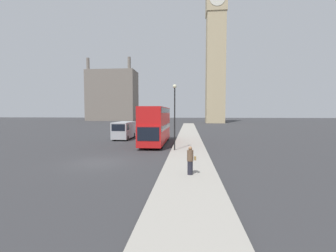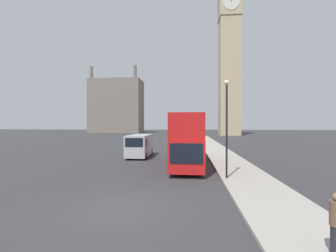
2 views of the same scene
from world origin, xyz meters
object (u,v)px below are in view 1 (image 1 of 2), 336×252
object	(u,v)px
white_van	(124,130)
street_lamp	(175,108)
clock_tower	(216,39)
red_double_decker_bus	(156,124)
pedestrian	(190,160)

from	to	relation	value
white_van	street_lamp	world-z (taller)	street_lamp
clock_tower	white_van	world-z (taller)	clock_tower
red_double_decker_bus	street_lamp	xyz separation A→B (m)	(2.56, -5.07, 1.79)
red_double_decker_bus	pedestrian	xyz separation A→B (m)	(4.00, -13.51, -1.45)
white_van	pedestrian	size ratio (longest dim) A/B	3.22
clock_tower	red_double_decker_bus	xyz separation A→B (m)	(-13.40, -56.63, -27.69)
clock_tower	white_van	bearing A→B (deg)	-109.62
pedestrian	street_lamp	xyz separation A→B (m)	(-1.43, 8.43, 3.23)
clock_tower	street_lamp	distance (m)	67.79
pedestrian	red_double_decker_bus	bearing A→B (deg)	106.49
red_double_decker_bus	white_van	size ratio (longest dim) A/B	1.93
white_van	street_lamp	size ratio (longest dim) A/B	0.85
clock_tower	street_lamp	bearing A→B (deg)	-99.96
clock_tower	white_van	xyz separation A→B (m)	(-18.61, -52.19, -28.81)
red_double_decker_bus	pedestrian	world-z (taller)	red_double_decker_bus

